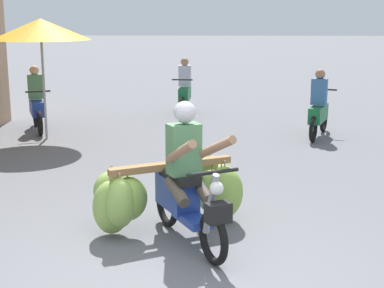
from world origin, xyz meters
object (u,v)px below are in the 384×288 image
Objects in this scene: motorbike_main_loaded at (174,191)px; motorbike_distant_far_ahead at (36,104)px; motorbike_distant_ahead_left at (185,91)px; motorbike_distant_ahead_right at (319,110)px; market_umbrella_near_shop at (41,29)px.

motorbike_main_loaded reaches higher than motorbike_distant_far_ahead.
motorbike_distant_ahead_right is (2.87, -2.78, 0.00)m from motorbike_distant_ahead_left.
motorbike_distant_ahead_right is (2.55, 5.30, 0.08)m from motorbike_main_loaded.
motorbike_distant_far_ahead is 1.85m from market_umbrella_near_shop.
motorbike_distant_far_ahead is at bearing 175.26° from motorbike_distant_ahead_right.
motorbike_distant_far_ahead is (-3.39, 5.79, 0.08)m from motorbike_main_loaded.
market_umbrella_near_shop is (-2.64, -3.10, 1.61)m from motorbike_distant_ahead_left.
motorbike_distant_ahead_right and motorbike_distant_far_ahead have the same top height.
motorbike_distant_far_ahead is at bearing 118.01° from market_umbrella_near_shop.
motorbike_distant_ahead_right is 5.96m from motorbike_distant_far_ahead.
motorbike_main_loaded is 8.08m from motorbike_distant_ahead_left.
motorbike_main_loaded is 0.81× the size of market_umbrella_near_shop.
motorbike_distant_ahead_left is at bearing 135.96° from motorbike_distant_ahead_right.
motorbike_distant_ahead_left is 0.68× the size of market_umbrella_near_shop.
market_umbrella_near_shop is (-2.96, 4.97, 1.69)m from motorbike_main_loaded.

